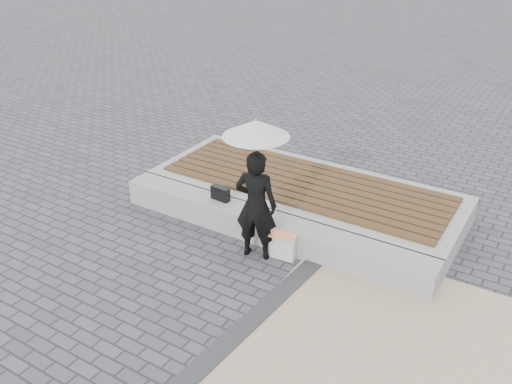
# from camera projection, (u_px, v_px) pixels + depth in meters

# --- Properties ---
(ground) EXTENTS (80.00, 80.00, 0.00)m
(ground) POSITION_uv_depth(u_px,v_px,m) (203.00, 297.00, 6.97)
(ground) COLOR #49494E
(ground) RESTS_ON ground
(edging_band) EXTENTS (0.61, 5.20, 0.04)m
(edging_band) POSITION_uv_depth(u_px,v_px,m) (230.00, 341.00, 6.23)
(edging_band) COLOR #323235
(edging_band) RESTS_ON ground
(seating_ledge) EXTENTS (5.00, 0.45, 0.40)m
(seating_ledge) POSITION_uv_depth(u_px,v_px,m) (267.00, 227.00, 8.08)
(seating_ledge) COLOR #9B9A96
(seating_ledge) RESTS_ON ground
(timber_platform) EXTENTS (5.00, 2.00, 0.40)m
(timber_platform) POSITION_uv_depth(u_px,v_px,m) (305.00, 195.00, 8.99)
(timber_platform) COLOR #A3A39E
(timber_platform) RESTS_ON ground
(timber_decking) EXTENTS (4.60, 1.60, 0.04)m
(timber_decking) POSITION_uv_depth(u_px,v_px,m) (305.00, 183.00, 8.89)
(timber_decking) COLOR brown
(timber_decking) RESTS_ON timber_platform
(woman) EXTENTS (0.66, 0.51, 1.59)m
(woman) POSITION_uv_depth(u_px,v_px,m) (256.00, 205.00, 7.44)
(woman) COLOR black
(woman) RESTS_ON ground
(parasol) EXTENTS (0.87, 0.87, 1.11)m
(parasol) POSITION_uv_depth(u_px,v_px,m) (256.00, 128.00, 6.93)
(parasol) COLOR #B8B9BE
(parasol) RESTS_ON ground
(handbag) EXTENTS (0.31, 0.13, 0.22)m
(handbag) POSITION_uv_depth(u_px,v_px,m) (220.00, 193.00, 8.37)
(handbag) COLOR black
(handbag) RESTS_ON seating_ledge
(canvas_tote) EXTENTS (0.39, 0.20, 0.39)m
(canvas_tote) POSITION_uv_depth(u_px,v_px,m) (283.00, 245.00, 7.66)
(canvas_tote) COLOR silver
(canvas_tote) RESTS_ON ground
(magazine) EXTENTS (0.34, 0.27, 0.01)m
(magazine) POSITION_uv_depth(u_px,v_px,m) (281.00, 235.00, 7.53)
(magazine) COLOR #E23A4E
(magazine) RESTS_ON canvas_tote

